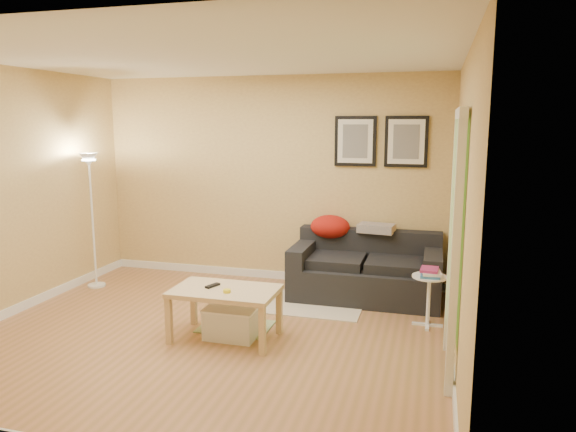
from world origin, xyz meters
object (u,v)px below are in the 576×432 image
object	(u,v)px
coffee_table	(225,314)
book_stack	(430,272)
sofa	(366,267)
side_table	(428,301)
floor_lamp	(93,224)
storage_bin	(232,322)

from	to	relation	value
coffee_table	book_stack	bearing A→B (deg)	9.59
sofa	book_stack	bearing A→B (deg)	-44.87
side_table	floor_lamp	xyz separation A→B (m)	(-4.02, 0.26, 0.53)
side_table	floor_lamp	bearing A→B (deg)	176.36
sofa	side_table	bearing A→B (deg)	-44.79
sofa	floor_lamp	distance (m)	3.36
storage_bin	side_table	distance (m)	1.97
sofa	floor_lamp	size ratio (longest dim) A/B	1.02
storage_bin	side_table	size ratio (longest dim) A/B	0.94
coffee_table	side_table	distance (m)	2.02
floor_lamp	sofa	bearing A→B (deg)	7.96
storage_bin	floor_lamp	size ratio (longest dim) A/B	0.29
side_table	coffee_table	bearing A→B (deg)	-155.29
book_stack	side_table	bearing A→B (deg)	129.64
sofa	storage_bin	distance (m)	1.87
sofa	coffee_table	size ratio (longest dim) A/B	1.74
sofa	side_table	xyz separation A→B (m)	(0.72, -0.72, -0.11)
sofa	side_table	distance (m)	1.02
sofa	storage_bin	xyz separation A→B (m)	(-1.07, -1.52, -0.22)
sofa	floor_lamp	xyz separation A→B (m)	(-3.30, -0.46, 0.41)
coffee_table	side_table	size ratio (longest dim) A/B	1.87
floor_lamp	side_table	bearing A→B (deg)	-3.64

